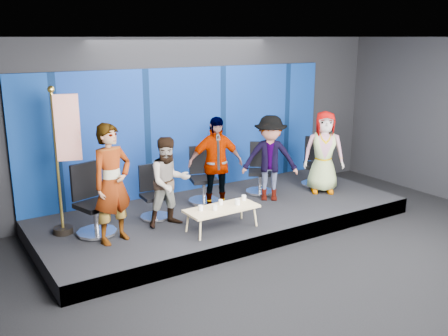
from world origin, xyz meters
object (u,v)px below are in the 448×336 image
(coffee_table, at_px, (222,209))
(chair_c, at_px, (203,184))
(mug_a, at_px, (201,208))
(panelist_c, at_px, (215,164))
(chair_b, at_px, (154,201))
(chair_e, at_px, (315,170))
(panelist_e, at_px, (324,152))
(mug_b, at_px, (215,207))
(panelist_a, at_px, (112,184))
(flag_stand, at_px, (65,158))
(mug_d, at_px, (237,202))
(panelist_d, at_px, (270,158))
(mug_e, at_px, (244,198))
(panelist_b, at_px, (169,182))
(chair_a, at_px, (93,212))
(mug_c, at_px, (221,202))
(chair_d, at_px, (260,176))

(coffee_table, bearing_deg, chair_c, 72.18)
(coffee_table, height_order, mug_a, mug_a)
(panelist_c, distance_m, mug_a, 1.30)
(chair_b, bearing_deg, chair_e, 3.16)
(panelist_e, bearing_deg, mug_b, -131.46)
(panelist_a, relative_size, chair_e, 1.81)
(chair_e, distance_m, flag_stand, 5.48)
(coffee_table, xyz_separation_m, mug_d, (0.30, -0.02, 0.08))
(chair_b, relative_size, panelist_d, 0.56)
(coffee_table, xyz_separation_m, mug_e, (0.54, 0.12, 0.08))
(panelist_c, distance_m, mug_b, 1.26)
(chair_c, height_order, mug_d, chair_c)
(chair_b, distance_m, mug_a, 1.15)
(panelist_c, bearing_deg, chair_e, 20.15)
(panelist_b, distance_m, mug_b, 0.93)
(flag_stand, bearing_deg, chair_c, 21.22)
(panelist_e, xyz_separation_m, mug_d, (-2.65, -0.71, -0.42))
(panelist_b, xyz_separation_m, chair_c, (1.13, 0.81, -0.42))
(mug_a, bearing_deg, panelist_e, 10.65)
(mug_b, height_order, flag_stand, flag_stand)
(panelist_a, bearing_deg, panelist_b, -8.32)
(mug_a, bearing_deg, flag_stand, 148.00)
(mug_d, bearing_deg, panelist_e, 14.97)
(panelist_b, relative_size, mug_a, 17.24)
(chair_a, distance_m, mug_c, 2.15)
(chair_e, bearing_deg, flag_stand, -145.53)
(chair_a, distance_m, panelist_d, 3.62)
(panelist_a, distance_m, panelist_c, 2.23)
(chair_e, distance_m, mug_c, 3.25)
(panelist_c, bearing_deg, flag_stand, -169.89)
(chair_d, height_order, mug_a, chair_d)
(mug_d, bearing_deg, chair_b, 132.08)
(panelist_e, height_order, mug_a, panelist_e)
(chair_c, bearing_deg, chair_d, 11.18)
(panelist_b, xyz_separation_m, panelist_e, (3.62, 0.04, 0.08))
(mug_e, bearing_deg, mug_d, -148.15)
(panelist_a, distance_m, panelist_e, 4.69)
(mug_a, distance_m, flag_stand, 2.36)
(chair_a, distance_m, mug_d, 2.43)
(chair_b, distance_m, panelist_c, 1.34)
(panelist_c, bearing_deg, panelist_e, 9.91)
(chair_a, xyz_separation_m, chair_d, (3.70, 0.38, -0.04))
(panelist_b, bearing_deg, flag_stand, 163.07)
(chair_e, bearing_deg, mug_c, -126.60)
(chair_b, bearing_deg, chair_c, 17.53)
(panelist_a, relative_size, mug_c, 22.20)
(mug_d, height_order, mug_e, mug_d)
(mug_d, distance_m, mug_e, 0.28)
(chair_e, height_order, mug_e, chair_e)
(panelist_c, relative_size, mug_d, 16.95)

